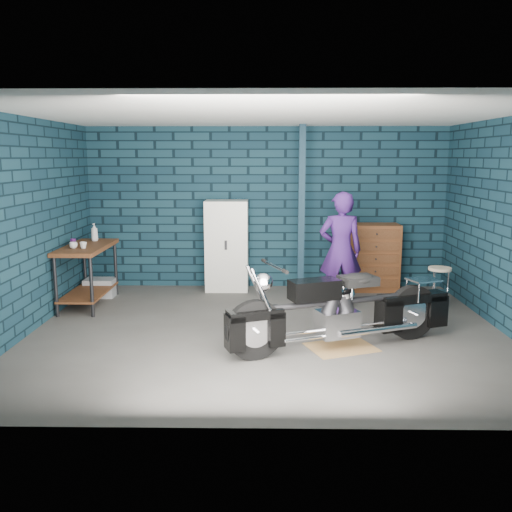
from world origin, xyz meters
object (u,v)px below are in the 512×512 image
(workbench, at_px, (88,275))
(motorcycle, at_px, (343,304))
(shop_stool, at_px, (439,288))
(person, at_px, (340,250))
(tool_chest, at_px, (373,258))
(locker, at_px, (227,246))
(storage_bin, at_px, (100,288))

(workbench, xyz_separation_m, motorcycle, (3.55, -1.81, 0.07))
(shop_stool, bearing_deg, motorcycle, -133.76)
(person, height_order, shop_stool, person)
(shop_stool, bearing_deg, tool_chest, 126.30)
(workbench, relative_size, shop_stool, 2.31)
(tool_chest, height_order, shop_stool, tool_chest)
(locker, relative_size, shop_stool, 2.47)
(workbench, relative_size, motorcycle, 0.58)
(workbench, relative_size, person, 0.82)
(tool_chest, bearing_deg, workbench, -167.52)
(tool_chest, bearing_deg, locker, 180.00)
(workbench, distance_m, tool_chest, 4.56)
(person, xyz_separation_m, locker, (-1.74, 1.05, -0.11))
(tool_chest, bearing_deg, person, -123.48)
(locker, xyz_separation_m, shop_stool, (3.20, -1.05, -0.45))
(locker, bearing_deg, shop_stool, -18.17)
(workbench, bearing_deg, person, -0.94)
(person, height_order, storage_bin, person)
(person, distance_m, storage_bin, 3.85)
(motorcycle, relative_size, storage_bin, 5.17)
(person, bearing_deg, motorcycle, 83.17)
(motorcycle, relative_size, tool_chest, 2.16)
(person, bearing_deg, tool_chest, -123.52)
(tool_chest, distance_m, shop_stool, 1.33)
(motorcycle, xyz_separation_m, shop_stool, (1.67, 1.75, -0.23))
(person, height_order, locker, person)
(workbench, distance_m, person, 3.78)
(workbench, height_order, tool_chest, tool_chest)
(storage_bin, xyz_separation_m, locker, (2.00, 0.48, 0.60))
(person, distance_m, tool_chest, 1.29)
(person, relative_size, storage_bin, 3.69)
(storage_bin, bearing_deg, motorcycle, -33.22)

